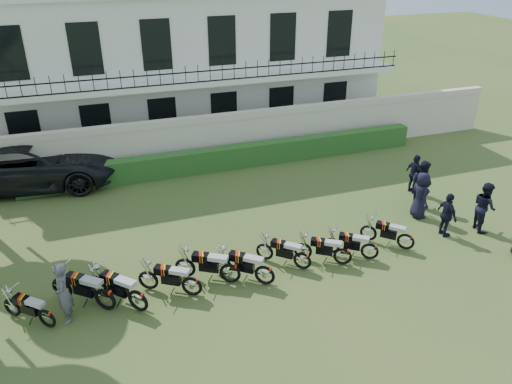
{
  "coord_description": "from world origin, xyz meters",
  "views": [
    {
      "loc": [
        -4.74,
        -12.72,
        9.16
      ],
      "look_at": [
        0.47,
        2.27,
        1.18
      ],
      "focal_mm": 35.0,
      "sensor_mm": 36.0,
      "label": 1
    }
  ],
  "objects_px": {
    "motorcycle_7": "(343,253)",
    "motorcycle_8": "(370,248)",
    "motorcycle_1": "(105,295)",
    "motorcycle_6": "(303,257)",
    "motorcycle_3": "(192,282)",
    "motorcycle_9": "(406,238)",
    "inspector": "(63,293)",
    "motorcycle_5": "(265,271)",
    "officer_3": "(421,195)",
    "motorcycle_2": "(138,296)",
    "officer_1": "(484,206)",
    "motorcycle_0": "(46,314)",
    "officer_2": "(447,215)",
    "motorcycle_4": "(230,269)",
    "officer_4": "(422,183)",
    "officer_5": "(415,174)",
    "suv": "(30,164)"
  },
  "relations": [
    {
      "from": "motorcycle_5",
      "to": "officer_3",
      "type": "height_order",
      "value": "officer_3"
    },
    {
      "from": "motorcycle_0",
      "to": "motorcycle_3",
      "type": "height_order",
      "value": "motorcycle_3"
    },
    {
      "from": "motorcycle_3",
      "to": "motorcycle_8",
      "type": "distance_m",
      "value": 5.77
    },
    {
      "from": "motorcycle_8",
      "to": "inspector",
      "type": "distance_m",
      "value": 9.19
    },
    {
      "from": "motorcycle_5",
      "to": "officer_1",
      "type": "height_order",
      "value": "officer_1"
    },
    {
      "from": "motorcycle_4",
      "to": "motorcycle_8",
      "type": "xyz_separation_m",
      "value": [
        4.56,
        -0.28,
        -0.06
      ]
    },
    {
      "from": "motorcycle_2",
      "to": "motorcycle_8",
      "type": "distance_m",
      "value": 7.31
    },
    {
      "from": "motorcycle_2",
      "to": "motorcycle_3",
      "type": "relative_size",
      "value": 0.93
    },
    {
      "from": "motorcycle_1",
      "to": "motorcycle_6",
      "type": "height_order",
      "value": "motorcycle_1"
    },
    {
      "from": "motorcycle_6",
      "to": "motorcycle_7",
      "type": "height_order",
      "value": "motorcycle_6"
    },
    {
      "from": "motorcycle_2",
      "to": "motorcycle_8",
      "type": "xyz_separation_m",
      "value": [
        7.31,
        0.13,
        -0.08
      ]
    },
    {
      "from": "motorcycle_6",
      "to": "motorcycle_9",
      "type": "relative_size",
      "value": 1.05
    },
    {
      "from": "motorcycle_1",
      "to": "motorcycle_6",
      "type": "relative_size",
      "value": 1.2
    },
    {
      "from": "motorcycle_2",
      "to": "officer_3",
      "type": "height_order",
      "value": "officer_3"
    },
    {
      "from": "motorcycle_1",
      "to": "motorcycle_2",
      "type": "height_order",
      "value": "motorcycle_1"
    },
    {
      "from": "motorcycle_4",
      "to": "suv",
      "type": "height_order",
      "value": "suv"
    },
    {
      "from": "motorcycle_8",
      "to": "officer_1",
      "type": "height_order",
      "value": "officer_1"
    },
    {
      "from": "motorcycle_9",
      "to": "officer_1",
      "type": "distance_m",
      "value": 3.35
    },
    {
      "from": "suv",
      "to": "officer_5",
      "type": "relative_size",
      "value": 4.29
    },
    {
      "from": "officer_3",
      "to": "officer_4",
      "type": "bearing_deg",
      "value": -25.79
    },
    {
      "from": "motorcycle_8",
      "to": "officer_4",
      "type": "relative_size",
      "value": 0.82
    },
    {
      "from": "motorcycle_1",
      "to": "motorcycle_8",
      "type": "height_order",
      "value": "motorcycle_1"
    },
    {
      "from": "officer_1",
      "to": "officer_3",
      "type": "distance_m",
      "value": 2.15
    },
    {
      "from": "motorcycle_7",
      "to": "officer_3",
      "type": "relative_size",
      "value": 0.89
    },
    {
      "from": "officer_2",
      "to": "officer_5",
      "type": "distance_m",
      "value": 3.34
    },
    {
      "from": "motorcycle_7",
      "to": "motorcycle_8",
      "type": "xyz_separation_m",
      "value": [
        0.96,
        -0.02,
        -0.01
      ]
    },
    {
      "from": "officer_1",
      "to": "officer_2",
      "type": "distance_m",
      "value": 1.51
    },
    {
      "from": "motorcycle_7",
      "to": "motorcycle_5",
      "type": "bearing_deg",
      "value": 127.14
    },
    {
      "from": "motorcycle_1",
      "to": "officer_1",
      "type": "distance_m",
      "value": 12.9
    },
    {
      "from": "motorcycle_0",
      "to": "inspector",
      "type": "distance_m",
      "value": 0.69
    },
    {
      "from": "motorcycle_5",
      "to": "motorcycle_9",
      "type": "xyz_separation_m",
      "value": [
        5.04,
        0.25,
        -0.05
      ]
    },
    {
      "from": "motorcycle_3",
      "to": "motorcycle_5",
      "type": "xyz_separation_m",
      "value": [
        2.15,
        -0.2,
        0.02
      ]
    },
    {
      "from": "officer_3",
      "to": "motorcycle_1",
      "type": "bearing_deg",
      "value": 110.44
    },
    {
      "from": "motorcycle_7",
      "to": "officer_1",
      "type": "distance_m",
      "value": 5.72
    },
    {
      "from": "inspector",
      "to": "motorcycle_9",
      "type": "bearing_deg",
      "value": 87.33
    },
    {
      "from": "officer_2",
      "to": "officer_3",
      "type": "xyz_separation_m",
      "value": [
        -0.05,
        1.44,
        0.08
      ]
    },
    {
      "from": "motorcycle_3",
      "to": "officer_3",
      "type": "bearing_deg",
      "value": -46.64
    },
    {
      "from": "motorcycle_2",
      "to": "motorcycle_0",
      "type": "bearing_deg",
      "value": 132.95
    },
    {
      "from": "motorcycle_3",
      "to": "motorcycle_4",
      "type": "bearing_deg",
      "value": -47.83
    },
    {
      "from": "motorcycle_4",
      "to": "officer_1",
      "type": "xyz_separation_m",
      "value": [
        9.3,
        0.12,
        0.39
      ]
    },
    {
      "from": "motorcycle_0",
      "to": "suv",
      "type": "relative_size",
      "value": 0.2
    },
    {
      "from": "officer_1",
      "to": "officer_4",
      "type": "height_order",
      "value": "officer_4"
    },
    {
      "from": "motorcycle_4",
      "to": "motorcycle_2",
      "type": "bearing_deg",
      "value": 129.18
    },
    {
      "from": "motorcycle_8",
      "to": "officer_1",
      "type": "relative_size",
      "value": 0.84
    },
    {
      "from": "motorcycle_1",
      "to": "motorcycle_5",
      "type": "bearing_deg",
      "value": -55.32
    },
    {
      "from": "motorcycle_4",
      "to": "inspector",
      "type": "distance_m",
      "value": 4.63
    },
    {
      "from": "inspector",
      "to": "motorcycle_3",
      "type": "bearing_deg",
      "value": 85.72
    },
    {
      "from": "motorcycle_3",
      "to": "motorcycle_9",
      "type": "distance_m",
      "value": 7.19
    },
    {
      "from": "motorcycle_5",
      "to": "suv",
      "type": "distance_m",
      "value": 11.74
    },
    {
      "from": "motorcycle_1",
      "to": "suv",
      "type": "relative_size",
      "value": 0.24
    }
  ]
}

